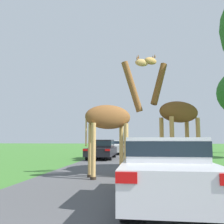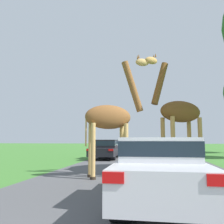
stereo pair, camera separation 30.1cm
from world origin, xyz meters
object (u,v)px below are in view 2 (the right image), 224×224
object	(u,v)px
giraffe_companion	(179,114)
car_far_ahead	(173,146)
giraffe_near_road	(112,118)
car_lead_maroon	(159,168)
car_queue_left	(106,149)
car_queue_right	(124,147)

from	to	relation	value
giraffe_companion	car_far_ahead	world-z (taller)	giraffe_companion
giraffe_near_road	car_lead_maroon	bearing A→B (deg)	0.68
giraffe_companion	car_lead_maroon	world-z (taller)	giraffe_companion
giraffe_companion	car_queue_left	world-z (taller)	giraffe_companion
giraffe_companion	car_queue_left	distance (m)	8.41
car_lead_maroon	car_queue_left	bearing A→B (deg)	105.84
giraffe_companion	car_far_ahead	distance (m)	16.23
giraffe_companion	car_queue_left	bearing A→B (deg)	-1.09
giraffe_near_road	car_queue_right	xyz separation A→B (m)	(-1.07, 14.18, -1.50)
car_lead_maroon	car_queue_right	distance (m)	17.80
giraffe_companion	giraffe_near_road	bearing A→B (deg)	84.27
giraffe_near_road	car_queue_right	world-z (taller)	giraffe_near_road
giraffe_near_road	giraffe_companion	xyz separation A→B (m)	(2.62, 1.36, 0.23)
giraffe_near_road	giraffe_companion	distance (m)	2.96
car_lead_maroon	car_queue_left	xyz separation A→B (m)	(-3.34, 11.77, -0.03)
car_lead_maroon	car_queue_right	size ratio (longest dim) A/B	0.92
giraffe_near_road	giraffe_companion	bearing A→B (deg)	93.32
giraffe_companion	car_lead_maroon	size ratio (longest dim) A/B	1.23
car_lead_maroon	car_queue_left	world-z (taller)	car_lead_maroon
car_lead_maroon	car_queue_right	bearing A→B (deg)	98.56
giraffe_near_road	car_far_ahead	xyz separation A→B (m)	(3.84, 17.45, -1.48)
car_queue_right	car_far_ahead	bearing A→B (deg)	33.70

